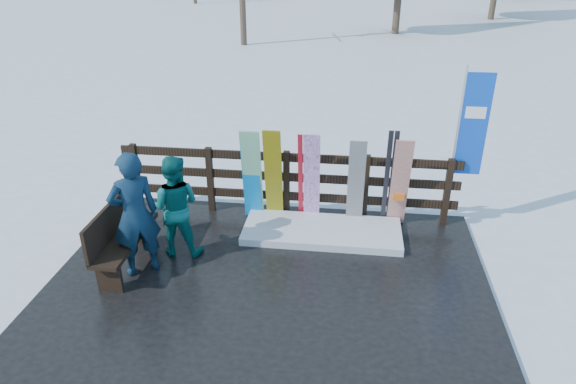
# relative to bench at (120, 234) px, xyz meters

# --- Properties ---
(ground) EXTENTS (700.00, 700.00, 0.00)m
(ground) POSITION_rel_bench_xyz_m (2.12, -0.39, -0.60)
(ground) COLOR white
(ground) RESTS_ON ground
(deck) EXTENTS (6.00, 5.00, 0.08)m
(deck) POSITION_rel_bench_xyz_m (2.12, -0.39, -0.56)
(deck) COLOR black
(deck) RESTS_ON ground
(fence) EXTENTS (5.60, 0.10, 1.15)m
(fence) POSITION_rel_bench_xyz_m (2.12, 1.81, 0.14)
(fence) COLOR black
(fence) RESTS_ON deck
(snow_patch) EXTENTS (2.48, 1.00, 0.12)m
(snow_patch) POSITION_rel_bench_xyz_m (2.77, 1.21, -0.46)
(snow_patch) COLOR white
(snow_patch) RESTS_ON deck
(bench) EXTENTS (0.41, 1.50, 0.97)m
(bench) POSITION_rel_bench_xyz_m (0.00, 0.00, 0.00)
(bench) COLOR black
(bench) RESTS_ON deck
(snowboard_0) EXTENTS (0.29, 0.25, 1.59)m
(snowboard_0) POSITION_rel_bench_xyz_m (1.57, 1.59, 0.28)
(snowboard_0) COLOR #077ACB
(snowboard_0) RESTS_ON deck
(snowboard_1) EXTENTS (0.31, 0.31, 1.59)m
(snowboard_1) POSITION_rel_bench_xyz_m (1.59, 1.59, 0.28)
(snowboard_1) COLOR silver
(snowboard_1) RESTS_ON deck
(snowboard_2) EXTENTS (0.28, 0.34, 1.63)m
(snowboard_2) POSITION_rel_bench_xyz_m (1.94, 1.59, 0.30)
(snowboard_2) COLOR yellow
(snowboard_2) RESTS_ON deck
(snowboard_3) EXTENTS (0.26, 0.32, 1.59)m
(snowboard_3) POSITION_rel_bench_xyz_m (2.55, 1.59, 0.28)
(snowboard_3) COLOR white
(snowboard_3) RESTS_ON deck
(snowboard_4) EXTENTS (0.27, 0.23, 1.50)m
(snowboard_4) POSITION_rel_bench_xyz_m (3.26, 1.59, 0.24)
(snowboard_4) COLOR black
(snowboard_4) RESTS_ON deck
(snowboard_5) EXTENTS (0.28, 0.37, 1.57)m
(snowboard_5) POSITION_rel_bench_xyz_m (3.94, 1.59, 0.27)
(snowboard_5) COLOR silver
(snowboard_5) RESTS_ON deck
(ski_pair_a) EXTENTS (0.16, 0.28, 1.55)m
(ski_pair_a) POSITION_rel_bench_xyz_m (2.41, 1.66, 0.26)
(ski_pair_a) COLOR #B41626
(ski_pair_a) RESTS_ON deck
(ski_pair_b) EXTENTS (0.17, 0.21, 1.66)m
(ski_pair_b) POSITION_rel_bench_xyz_m (3.78, 1.66, 0.32)
(ski_pair_b) COLOR black
(ski_pair_b) RESTS_ON deck
(rental_flag) EXTENTS (0.45, 0.04, 2.60)m
(rental_flag) POSITION_rel_bench_xyz_m (4.91, 1.86, 1.09)
(rental_flag) COLOR silver
(rental_flag) RESTS_ON deck
(person_front) EXTENTS (0.79, 0.74, 1.80)m
(person_front) POSITION_rel_bench_xyz_m (0.31, -0.10, 0.39)
(person_front) COLOR #12374C
(person_front) RESTS_ON deck
(person_back) EXTENTS (0.79, 0.64, 1.54)m
(person_back) POSITION_rel_bench_xyz_m (0.67, 0.45, 0.26)
(person_back) COLOR #0C5E5A
(person_back) RESTS_ON deck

